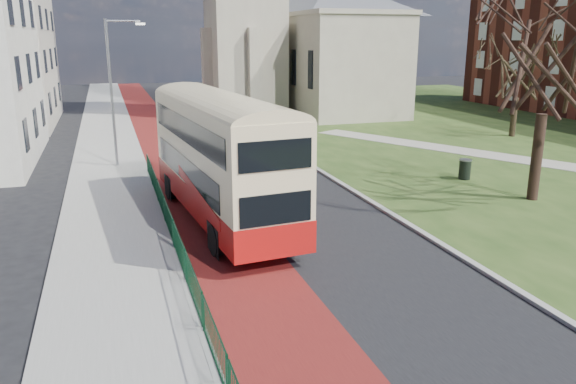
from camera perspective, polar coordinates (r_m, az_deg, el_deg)
name	(u,v)px	position (r m, az deg, el deg)	size (l,w,h in m)	color
ground	(290,284)	(17.09, 0.18, -9.35)	(160.00, 160.00, 0.00)	black
road_carriageway	(215,154)	(36.04, -7.44, 3.85)	(9.00, 120.00, 0.01)	black
bus_lane	(172,157)	(35.66, -11.72, 3.54)	(3.40, 120.00, 0.01)	#591414
pavement_west	(108,160)	(35.47, -17.83, 3.14)	(4.00, 120.00, 0.12)	gray
kerb_west	(142,158)	(35.51, -14.61, 3.41)	(0.25, 120.00, 0.13)	#999993
kerb_east	(275,144)	(38.99, -1.32, 4.94)	(0.25, 80.00, 0.13)	#999993
grass_green	(514,130)	(48.49, 21.97, 5.85)	(40.00, 80.00, 0.04)	#284217
footpath	(569,167)	(35.76, 26.64, 2.32)	(2.20, 36.00, 0.03)	#9E998C
pedestrian_railing	(174,234)	(19.97, -11.54, -4.22)	(0.07, 24.00, 1.12)	#0C381F
streetlamp	(114,86)	(32.85, -17.29, 10.27)	(2.13, 0.18, 8.00)	gray
bus	(220,153)	(22.18, -6.94, 4.00)	(3.79, 11.96, 4.92)	#AB110F
winter_tree_near	(551,42)	(26.98, 25.13, 13.63)	(7.88, 7.88, 10.01)	black
winter_tree_far	(519,66)	(44.77, 22.42, 11.74)	(6.30, 6.30, 7.40)	#2D2316
litter_bin	(465,169)	(30.55, 17.53, 2.24)	(0.68, 0.68, 1.04)	black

